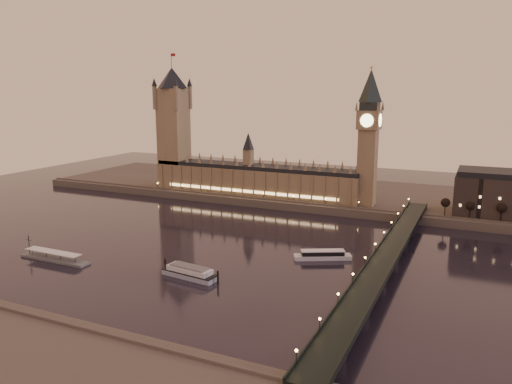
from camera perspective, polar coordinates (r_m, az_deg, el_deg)
ground at (r=302.19m, az=-2.92°, el=-6.36°), size 700.00×700.00×0.00m
far_embankment at (r=441.28m, az=10.58°, el=-0.35°), size 560.00×130.00×6.00m
palace_of_westminster at (r=419.79m, az=-0.15°, el=1.84°), size 180.00×26.62×52.00m
victoria_tower at (r=453.90m, az=-9.43°, el=8.03°), size 31.68×31.68×118.00m
big_ben at (r=384.73m, az=12.77°, el=6.99°), size 17.68×17.68×104.00m
westminster_bridge at (r=272.33m, az=14.57°, el=-7.57°), size 13.20×260.00×15.30m
bare_tree_0 at (r=371.96m, az=20.97°, el=-1.14°), size 6.56×6.56×13.34m
bare_tree_1 at (r=371.40m, az=23.55°, el=-1.36°), size 6.56×6.56×13.34m
bare_tree_2 at (r=371.60m, az=26.13°, el=-1.58°), size 6.56×6.56×13.34m
cruise_boat_a at (r=284.23m, az=7.63°, el=-7.16°), size 31.64×20.61×5.11m
moored_barge at (r=257.55m, az=-7.59°, el=-9.08°), size 34.90×12.21×6.44m
pontoon_pier at (r=301.61m, az=-22.03°, el=-7.01°), size 44.82×7.47×11.95m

